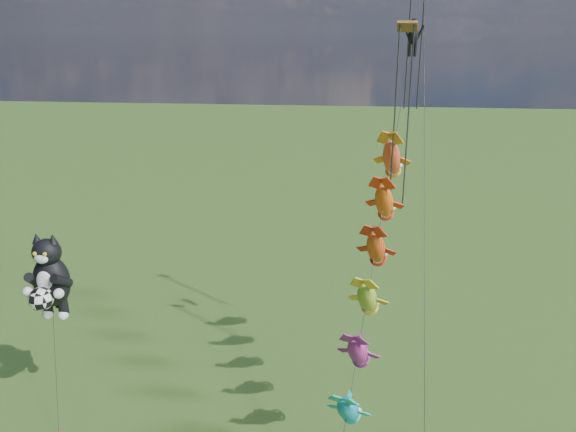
# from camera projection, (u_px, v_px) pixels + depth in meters

# --- Properties ---
(cat_kite_rig) EXTENTS (2.47, 4.13, 10.87)m
(cat_kite_rig) POSITION_uv_depth(u_px,v_px,m) (49.00, 278.00, 31.11)
(cat_kite_rig) COLOR brown
(cat_kite_rig) RESTS_ON ground
(fish_windsock_rig) EXTENTS (3.84, 15.59, 17.62)m
(fish_windsock_rig) POSITION_uv_depth(u_px,v_px,m) (372.00, 273.00, 27.86)
(fish_windsock_rig) COLOR brown
(fish_windsock_rig) RESTS_ON ground
(parafoil_rig) EXTENTS (1.74, 17.52, 27.18)m
(parafoil_rig) POSITION_uv_depth(u_px,v_px,m) (413.00, 45.00, 27.85)
(parafoil_rig) COLOR brown
(parafoil_rig) RESTS_ON ground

